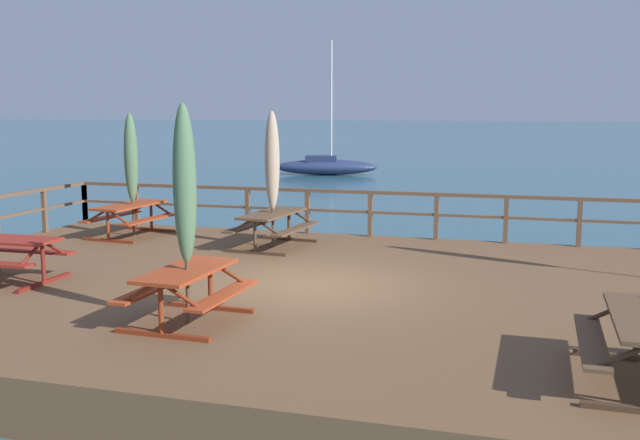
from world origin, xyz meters
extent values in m
plane|color=#2D5B6B|center=(0.00, 0.00, 0.00)|extent=(600.00, 600.00, 0.00)
cube|color=brown|center=(0.00, 0.00, 0.36)|extent=(15.86, 10.26, 0.73)
cube|color=brown|center=(0.00, 4.98, 1.78)|extent=(15.56, 0.09, 0.08)
cube|color=brown|center=(0.00, 4.98, 1.30)|extent=(15.56, 0.07, 0.06)
cube|color=brown|center=(-7.78, 4.98, 1.25)|extent=(0.10, 0.10, 1.05)
cube|color=brown|center=(-6.22, 4.98, 1.25)|extent=(0.10, 0.10, 1.05)
cube|color=brown|center=(-4.67, 4.98, 1.25)|extent=(0.10, 0.10, 1.05)
cube|color=brown|center=(-3.11, 4.98, 1.25)|extent=(0.10, 0.10, 1.05)
cube|color=brown|center=(-1.56, 4.98, 1.25)|extent=(0.10, 0.10, 1.05)
cube|color=brown|center=(0.00, 4.98, 1.25)|extent=(0.10, 0.10, 1.05)
cube|color=brown|center=(1.56, 4.98, 1.25)|extent=(0.10, 0.10, 1.05)
cube|color=brown|center=(3.11, 4.98, 1.25)|extent=(0.10, 0.10, 1.05)
cube|color=brown|center=(4.67, 4.98, 1.25)|extent=(0.10, 0.10, 1.05)
cube|color=brown|center=(-7.78, 3.32, 1.25)|extent=(0.10, 0.10, 1.05)
cube|color=brown|center=(-7.78, 4.98, 1.25)|extent=(0.10, 0.10, 1.05)
cube|color=brown|center=(-1.75, 3.06, 1.47)|extent=(0.95, 2.14, 0.05)
cube|color=brown|center=(-1.19, 3.01, 1.17)|extent=(0.47, 2.10, 0.04)
cube|color=brown|center=(-2.30, 3.11, 1.17)|extent=(0.47, 2.10, 0.04)
cube|color=#432F1F|center=(-1.82, 2.20, 0.76)|extent=(1.40, 0.21, 0.06)
cylinder|color=#432F1F|center=(-1.82, 2.20, 1.10)|extent=(0.07, 0.07, 0.74)
cylinder|color=#432F1F|center=(-1.55, 2.18, 1.32)|extent=(0.63, 0.11, 0.37)
cylinder|color=#432F1F|center=(-2.10, 2.23, 1.32)|extent=(0.63, 0.11, 0.37)
cube|color=#432F1F|center=(-1.67, 3.92, 0.76)|extent=(1.40, 0.21, 0.06)
cylinder|color=#432F1F|center=(-1.67, 3.92, 1.10)|extent=(0.07, 0.07, 0.74)
cylinder|color=#432F1F|center=(-1.39, 3.89, 1.32)|extent=(0.63, 0.11, 0.37)
cylinder|color=#432F1F|center=(-1.95, 3.94, 1.32)|extent=(0.63, 0.11, 0.37)
cube|color=brown|center=(4.31, -3.35, 1.17)|extent=(0.30, 1.99, 0.04)
cylinder|color=#432F1F|center=(4.58, -4.17, 1.32)|extent=(0.63, 0.06, 0.37)
cube|color=#432F1F|center=(4.88, -2.54, 0.76)|extent=(1.40, 0.09, 0.06)
cylinder|color=#432F1F|center=(4.88, -2.54, 1.10)|extent=(0.07, 0.07, 0.74)
cylinder|color=#432F1F|center=(4.60, -2.54, 1.32)|extent=(0.63, 0.06, 0.37)
cube|color=#993819|center=(-0.93, -2.63, 1.47)|extent=(0.81, 1.80, 0.05)
cube|color=#993819|center=(-0.37, -2.65, 1.17)|extent=(0.33, 1.78, 0.04)
cube|color=#993819|center=(-1.49, -2.62, 1.17)|extent=(0.33, 1.78, 0.04)
cube|color=maroon|center=(-0.95, -3.34, 0.76)|extent=(1.40, 0.12, 0.06)
cylinder|color=maroon|center=(-0.95, -3.34, 1.10)|extent=(0.07, 0.07, 0.74)
cylinder|color=maroon|center=(-0.67, -3.35, 1.32)|extent=(0.63, 0.07, 0.37)
cylinder|color=maroon|center=(-1.23, -3.33, 1.32)|extent=(0.63, 0.07, 0.37)
cube|color=maroon|center=(-0.91, -1.92, 0.76)|extent=(1.40, 0.12, 0.06)
cylinder|color=maroon|center=(-0.91, -1.92, 1.10)|extent=(0.07, 0.07, 0.74)
cylinder|color=maroon|center=(-0.63, -1.93, 1.32)|extent=(0.63, 0.07, 0.37)
cylinder|color=maroon|center=(-1.19, -1.92, 1.32)|extent=(0.63, 0.07, 0.37)
cube|color=#993819|center=(-5.46, 3.42, 1.47)|extent=(0.94, 2.10, 0.05)
cube|color=#993819|center=(-4.91, 3.36, 1.17)|extent=(0.46, 2.06, 0.04)
cube|color=#993819|center=(-6.02, 3.47, 1.17)|extent=(0.46, 2.06, 0.04)
cube|color=maroon|center=(-5.54, 2.58, 0.76)|extent=(1.40, 0.21, 0.06)
cylinder|color=maroon|center=(-5.54, 2.58, 1.10)|extent=(0.07, 0.07, 0.74)
cylinder|color=maroon|center=(-5.26, 2.55, 1.32)|extent=(0.63, 0.11, 0.37)
cylinder|color=maroon|center=(-5.82, 2.60, 1.32)|extent=(0.63, 0.11, 0.37)
cube|color=maroon|center=(-5.39, 4.25, 0.76)|extent=(1.40, 0.21, 0.06)
cylinder|color=maroon|center=(-5.39, 4.25, 1.10)|extent=(0.07, 0.07, 0.74)
cylinder|color=maroon|center=(-5.11, 4.23, 1.32)|extent=(0.63, 0.11, 0.37)
cylinder|color=maroon|center=(-5.67, 4.28, 1.32)|extent=(0.63, 0.11, 0.37)
cube|color=maroon|center=(-5.08, -1.28, 1.47)|extent=(1.88, 0.78, 0.05)
cube|color=maroon|center=(-5.09, -0.72, 1.17)|extent=(1.87, 0.30, 0.04)
cube|color=maroon|center=(-4.33, -1.28, 0.76)|extent=(0.09, 1.40, 0.06)
cylinder|color=maroon|center=(-4.33, -1.28, 1.10)|extent=(0.07, 0.07, 0.74)
cylinder|color=maroon|center=(-4.33, -1.56, 1.32)|extent=(0.06, 0.63, 0.37)
cylinder|color=maroon|center=(-4.33, -1.00, 1.32)|extent=(0.06, 0.63, 0.37)
cylinder|color=#4C3828|center=(-1.74, 3.05, 2.12)|extent=(0.06, 0.06, 2.79)
ellipsoid|color=tan|center=(-1.74, 3.05, 2.61)|extent=(0.32, 0.32, 2.12)
cylinder|color=#685B4C|center=(-1.74, 3.05, 2.45)|extent=(0.21, 0.21, 0.05)
cone|color=#4C3828|center=(-1.74, 3.05, 3.58)|extent=(0.10, 0.10, 0.14)
cylinder|color=#4C3828|center=(-0.91, -2.66, 2.17)|extent=(0.06, 0.06, 2.88)
ellipsoid|color=#4C704C|center=(-0.91, -2.66, 2.68)|extent=(0.32, 0.32, 2.19)
cylinder|color=#2D432D|center=(-0.91, -2.66, 2.51)|extent=(0.21, 0.21, 0.05)
cone|color=#4C3828|center=(-0.91, -2.66, 3.68)|extent=(0.10, 0.10, 0.14)
cylinder|color=#4C3828|center=(-5.41, 3.45, 2.10)|extent=(0.06, 0.06, 2.75)
ellipsoid|color=#4C704C|center=(-5.41, 3.45, 2.59)|extent=(0.32, 0.32, 2.09)
cylinder|color=#2D432D|center=(-5.41, 3.45, 2.43)|extent=(0.21, 0.21, 0.05)
cone|color=#4C3828|center=(-5.41, 3.45, 3.54)|extent=(0.10, 0.10, 0.14)
ellipsoid|color=navy|center=(-7.92, 29.01, 0.45)|extent=(6.23, 3.01, 0.90)
cube|color=#202949|center=(-8.21, 28.94, 0.95)|extent=(2.00, 1.48, 0.36)
cylinder|color=silver|center=(-7.63, 29.08, 4.22)|extent=(0.10, 0.10, 7.00)
camera|label=1|loc=(3.59, -11.45, 3.64)|focal=40.30mm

